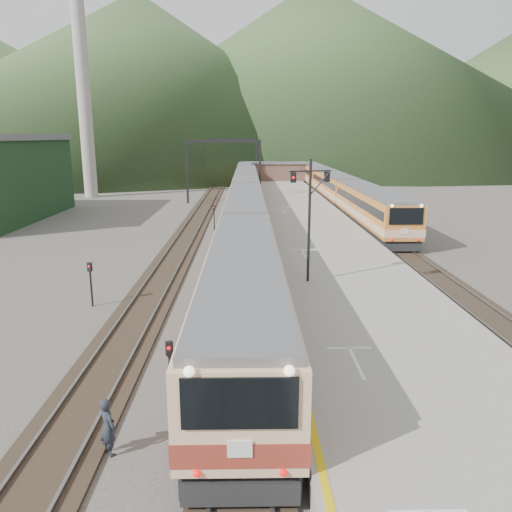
{
  "coord_description": "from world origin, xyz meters",
  "views": [
    {
      "loc": [
        0.19,
        -9.28,
        8.35
      ],
      "look_at": [
        0.64,
        17.2,
        2.0
      ],
      "focal_mm": 35.0,
      "sensor_mm": 36.0,
      "label": 1
    }
  ],
  "objects_px": {
    "main_train": "(246,188)",
    "worker": "(108,427)",
    "signal_mast": "(310,208)",
    "second_train": "(334,186)"
  },
  "relations": [
    {
      "from": "main_train",
      "to": "worker",
      "type": "height_order",
      "value": "main_train"
    },
    {
      "from": "main_train",
      "to": "signal_mast",
      "type": "bearing_deg",
      "value": -84.91
    },
    {
      "from": "main_train",
      "to": "signal_mast",
      "type": "relative_size",
      "value": 16.75
    },
    {
      "from": "signal_mast",
      "to": "worker",
      "type": "distance_m",
      "value": 15.3
    },
    {
      "from": "second_train",
      "to": "worker",
      "type": "xyz_separation_m",
      "value": [
        -15.07,
        -53.47,
        -1.23
      ]
    },
    {
      "from": "second_train",
      "to": "worker",
      "type": "bearing_deg",
      "value": -105.74
    },
    {
      "from": "second_train",
      "to": "signal_mast",
      "type": "xyz_separation_m",
      "value": [
        -8.18,
        -40.43,
        2.82
      ]
    },
    {
      "from": "signal_mast",
      "to": "main_train",
      "type": "bearing_deg",
      "value": 95.09
    },
    {
      "from": "main_train",
      "to": "worker",
      "type": "bearing_deg",
      "value": -94.06
    },
    {
      "from": "signal_mast",
      "to": "worker",
      "type": "xyz_separation_m",
      "value": [
        -6.89,
        -13.04,
        -4.05
      ]
    }
  ]
}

